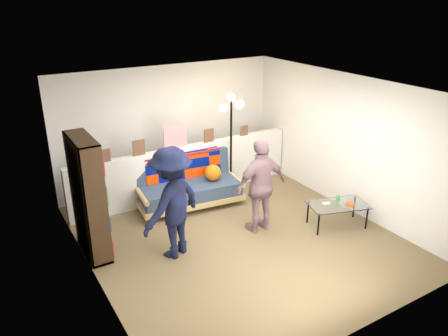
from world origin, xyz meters
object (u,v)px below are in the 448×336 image
at_px(bookshelf, 89,201).
at_px(person_right, 261,186).
at_px(person_left, 172,203).
at_px(futon_sofa, 189,185).
at_px(floor_lamp, 231,125).
at_px(coffee_table, 338,206).

bearing_deg(bookshelf, person_right, -16.24).
bearing_deg(person_left, person_right, 152.99).
bearing_deg(futon_sofa, bookshelf, -160.35).
bearing_deg(person_right, futon_sofa, -68.34).
xyz_separation_m(futon_sofa, person_left, (-0.95, -1.37, 0.46)).
relative_size(floor_lamp, person_left, 1.14).
bearing_deg(coffee_table, person_right, 153.64).
bearing_deg(floor_lamp, futon_sofa, -176.59).
xyz_separation_m(futon_sofa, person_right, (0.57, -1.44, 0.41)).
xyz_separation_m(futon_sofa, bookshelf, (-1.96, -0.70, 0.47)).
height_order(floor_lamp, person_right, floor_lamp).
bearing_deg(coffee_table, person_left, 166.44).
bearing_deg(bookshelf, coffee_table, -19.58).
distance_m(futon_sofa, person_right, 1.60).
height_order(bookshelf, person_right, bookshelf).
bearing_deg(floor_lamp, coffee_table, -68.95).
distance_m(coffee_table, person_left, 2.81).
relative_size(futon_sofa, floor_lamp, 1.03).
xyz_separation_m(floor_lamp, person_left, (-1.89, -1.43, -0.52)).
bearing_deg(floor_lamp, person_right, -103.92).
relative_size(bookshelf, person_left, 1.08).
distance_m(person_left, person_right, 1.53).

